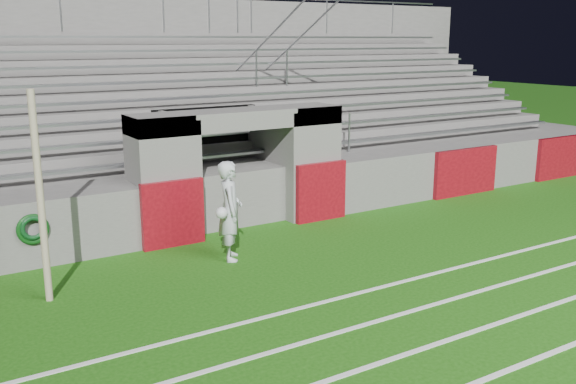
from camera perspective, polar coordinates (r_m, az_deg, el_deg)
ground at (r=11.58m, az=3.91°, el=-7.19°), size 90.00×90.00×0.00m
field_post at (r=10.60m, az=-21.15°, el=-0.55°), size 0.11×0.11×3.36m
stadium_structure at (r=18.09m, az=-10.99°, el=4.99°), size 26.00×8.48×5.42m
goalkeeper_with_ball at (r=12.03m, az=-5.17°, el=-1.67°), size 0.73×0.82×1.89m
hose_coil at (r=12.30m, az=-21.73°, el=-3.06°), size 0.57×0.15×0.57m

